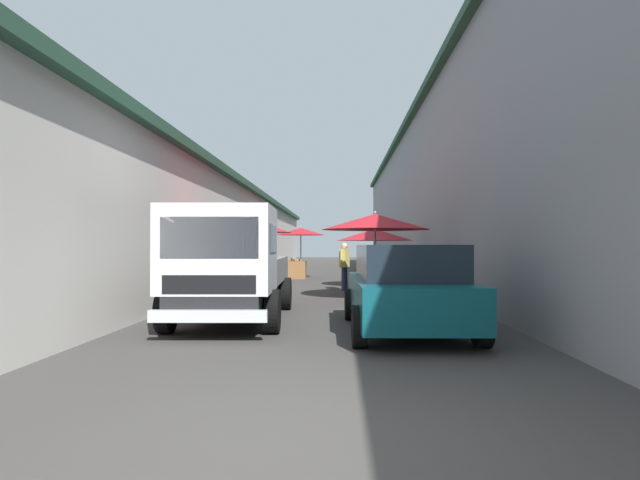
{
  "coord_description": "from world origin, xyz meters",
  "views": [
    {
      "loc": [
        -3.52,
        -0.37,
        1.44
      ],
      "look_at": [
        10.05,
        0.14,
        1.59
      ],
      "focal_mm": 28.1,
      "sensor_mm": 36.0,
      "label": 1
    }
  ],
  "objects_px": {
    "fruit_stall_far_left": "(248,241)",
    "fruit_stall_near_left": "(374,231)",
    "delivery_truck": "(227,268)",
    "vendor_by_crates": "(344,263)",
    "hatchback_car": "(406,288)",
    "parked_scooter": "(385,279)",
    "fruit_stall_near_right": "(300,242)",
    "fruit_stall_far_right": "(375,241)",
    "vendor_in_shade": "(253,262)"
  },
  "relations": [
    {
      "from": "fruit_stall_far_left",
      "to": "fruit_stall_near_left",
      "type": "relative_size",
      "value": 0.77
    },
    {
      "from": "fruit_stall_near_right",
      "to": "parked_scooter",
      "type": "xyz_separation_m",
      "value": [
        -6.82,
        -3.11,
        -1.13
      ]
    },
    {
      "from": "vendor_in_shade",
      "to": "fruit_stall_far_right",
      "type": "bearing_deg",
      "value": -44.7
    },
    {
      "from": "fruit_stall_far_left",
      "to": "fruit_stall_near_left",
      "type": "bearing_deg",
      "value": -65.9
    },
    {
      "from": "delivery_truck",
      "to": "vendor_in_shade",
      "type": "relative_size",
      "value": 2.97
    },
    {
      "from": "fruit_stall_far_right",
      "to": "vendor_in_shade",
      "type": "height_order",
      "value": "fruit_stall_far_right"
    },
    {
      "from": "fruit_stall_near_left",
      "to": "delivery_truck",
      "type": "distance_m",
      "value": 5.64
    },
    {
      "from": "fruit_stall_near_left",
      "to": "delivery_truck",
      "type": "height_order",
      "value": "fruit_stall_near_left"
    },
    {
      "from": "fruit_stall_near_right",
      "to": "vendor_in_shade",
      "type": "height_order",
      "value": "fruit_stall_near_right"
    },
    {
      "from": "fruit_stall_far_right",
      "to": "hatchback_car",
      "type": "distance_m",
      "value": 9.24
    },
    {
      "from": "fruit_stall_near_left",
      "to": "fruit_stall_far_right",
      "type": "bearing_deg",
      "value": -4.54
    },
    {
      "from": "hatchback_car",
      "to": "vendor_by_crates",
      "type": "bearing_deg",
      "value": 7.06
    },
    {
      "from": "fruit_stall_far_left",
      "to": "vendor_by_crates",
      "type": "height_order",
      "value": "fruit_stall_far_left"
    },
    {
      "from": "delivery_truck",
      "to": "parked_scooter",
      "type": "xyz_separation_m",
      "value": [
        6.2,
        -3.36,
        -0.59
      ]
    },
    {
      "from": "vendor_in_shade",
      "to": "parked_scooter",
      "type": "distance_m",
      "value": 4.0
    },
    {
      "from": "hatchback_car",
      "to": "parked_scooter",
      "type": "distance_m",
      "value": 6.64
    },
    {
      "from": "fruit_stall_far_left",
      "to": "fruit_stall_near_right",
      "type": "height_order",
      "value": "fruit_stall_near_right"
    },
    {
      "from": "fruit_stall_far_left",
      "to": "parked_scooter",
      "type": "distance_m",
      "value": 4.74
    },
    {
      "from": "fruit_stall_near_left",
      "to": "fruit_stall_near_right",
      "type": "bearing_deg",
      "value": 17.94
    },
    {
      "from": "fruit_stall_near_left",
      "to": "hatchback_car",
      "type": "height_order",
      "value": "fruit_stall_near_left"
    },
    {
      "from": "vendor_by_crates",
      "to": "delivery_truck",
      "type": "bearing_deg",
      "value": 163.26
    },
    {
      "from": "vendor_by_crates",
      "to": "parked_scooter",
      "type": "xyz_separation_m",
      "value": [
        -0.96,
        -1.21,
        -0.42
      ]
    },
    {
      "from": "delivery_truck",
      "to": "vendor_by_crates",
      "type": "relative_size",
      "value": 3.26
    },
    {
      "from": "fruit_stall_near_left",
      "to": "hatchback_car",
      "type": "xyz_separation_m",
      "value": [
        -5.17,
        -0.16,
        -1.1
      ]
    },
    {
      "from": "fruit_stall_near_left",
      "to": "parked_scooter",
      "type": "relative_size",
      "value": 1.75
    },
    {
      "from": "vendor_in_shade",
      "to": "vendor_by_crates",
      "type": "bearing_deg",
      "value": -50.76
    },
    {
      "from": "hatchback_car",
      "to": "delivery_truck",
      "type": "distance_m",
      "value": 3.14
    },
    {
      "from": "fruit_stall_near_left",
      "to": "parked_scooter",
      "type": "height_order",
      "value": "fruit_stall_near_left"
    },
    {
      "from": "fruit_stall_far_right",
      "to": "vendor_by_crates",
      "type": "distance_m",
      "value": 2.08
    },
    {
      "from": "fruit_stall_near_right",
      "to": "fruit_stall_far_right",
      "type": "height_order",
      "value": "fruit_stall_near_right"
    },
    {
      "from": "fruit_stall_near_right",
      "to": "vendor_by_crates",
      "type": "xyz_separation_m",
      "value": [
        -5.85,
        -1.9,
        -0.71
      ]
    },
    {
      "from": "fruit_stall_near_right",
      "to": "fruit_stall_far_right",
      "type": "relative_size",
      "value": 0.86
    },
    {
      "from": "hatchback_car",
      "to": "parked_scooter",
      "type": "height_order",
      "value": "hatchback_car"
    },
    {
      "from": "fruit_stall_near_left",
      "to": "parked_scooter",
      "type": "xyz_separation_m",
      "value": [
        1.45,
        -0.43,
        -1.39
      ]
    },
    {
      "from": "hatchback_car",
      "to": "parked_scooter",
      "type": "bearing_deg",
      "value": -2.33
    },
    {
      "from": "fruit_stall_near_right",
      "to": "parked_scooter",
      "type": "height_order",
      "value": "fruit_stall_near_right"
    },
    {
      "from": "fruit_stall_near_right",
      "to": "vendor_in_shade",
      "type": "relative_size",
      "value": 1.37
    },
    {
      "from": "fruit_stall_far_left",
      "to": "parked_scooter",
      "type": "xyz_separation_m",
      "value": [
        2.87,
        -3.6,
        -1.11
      ]
    },
    {
      "from": "fruit_stall_near_right",
      "to": "vendor_in_shade",
      "type": "xyz_separation_m",
      "value": [
        -7.96,
        0.69,
        -0.61
      ]
    },
    {
      "from": "delivery_truck",
      "to": "parked_scooter",
      "type": "relative_size",
      "value": 3.02
    },
    {
      "from": "hatchback_car",
      "to": "fruit_stall_far_right",
      "type": "bearing_deg",
      "value": -0.99
    },
    {
      "from": "fruit_stall_far_right",
      "to": "vendor_by_crates",
      "type": "xyz_separation_m",
      "value": [
        -1.61,
        1.1,
        -0.72
      ]
    },
    {
      "from": "fruit_stall_far_left",
      "to": "fruit_stall_near_left",
      "type": "height_order",
      "value": "fruit_stall_near_left"
    },
    {
      "from": "fruit_stall_far_left",
      "to": "fruit_stall_near_right",
      "type": "xyz_separation_m",
      "value": [
        9.68,
        -0.49,
        0.02
      ]
    },
    {
      "from": "fruit_stall_near_right",
      "to": "delivery_truck",
      "type": "bearing_deg",
      "value": 178.87
    },
    {
      "from": "vendor_in_shade",
      "to": "hatchback_car",
      "type": "bearing_deg",
      "value": -147.25
    },
    {
      "from": "fruit_stall_near_right",
      "to": "vendor_in_shade",
      "type": "bearing_deg",
      "value": 175.07
    },
    {
      "from": "fruit_stall_far_left",
      "to": "parked_scooter",
      "type": "height_order",
      "value": "fruit_stall_far_left"
    },
    {
      "from": "fruit_stall_far_right",
      "to": "delivery_truck",
      "type": "height_order",
      "value": "fruit_stall_far_right"
    },
    {
      "from": "fruit_stall_far_right",
      "to": "delivery_truck",
      "type": "relative_size",
      "value": 0.54
    }
  ]
}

